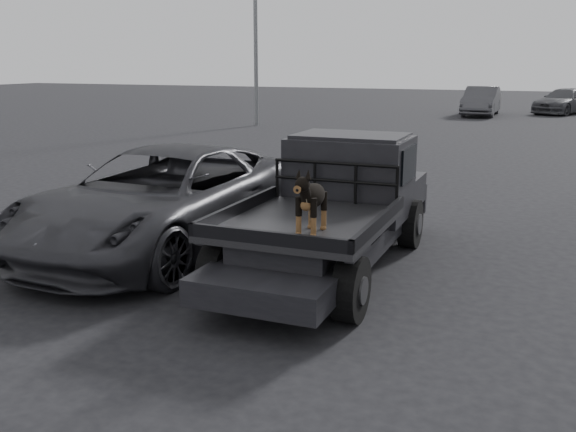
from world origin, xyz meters
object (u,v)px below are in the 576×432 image
at_px(dog, 312,201).
at_px(distant_car_a, 481,101).
at_px(flatbed_ute, 330,237).
at_px(distant_car_b, 564,101).
at_px(parked_suv, 164,199).

xyz_separation_m(dog, distant_car_a, (-1.09, 29.02, -0.53)).
xyz_separation_m(flatbed_ute, distant_car_b, (3.28, 30.47, 0.21)).
height_order(flatbed_ute, dog, dog).
relative_size(dog, distant_car_a, 0.16).
distance_m(flatbed_ute, parked_suv, 2.72).
bearing_deg(distant_car_b, dog, -69.42).
height_order(dog, parked_suv, dog).
bearing_deg(dog, flatbed_ute, 100.26).
xyz_separation_m(parked_suv, distant_car_a, (1.88, 27.56, -0.02)).
distance_m(dog, distant_car_a, 29.05).
relative_size(flatbed_ute, parked_suv, 0.96).
bearing_deg(distant_car_b, parked_suv, -75.13).
bearing_deg(flatbed_ute, dog, -79.74).
height_order(dog, distant_car_a, dog).
xyz_separation_m(flatbed_ute, distant_car_a, (-0.82, 27.56, 0.30)).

